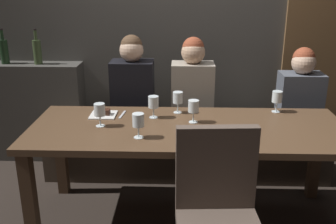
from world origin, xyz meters
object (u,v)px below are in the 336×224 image
(banquette_bench, at_px, (186,151))
(wine_bottle_pale_label, at_px, (37,51))
(chair_near_side, at_px, (218,208))
(wine_glass_center_back, at_px, (277,98))
(wine_bottle_dark_red, at_px, (4,51))
(fork_on_table, at_px, (122,115))
(diner_redhead, at_px, (133,86))
(dining_table, at_px, (188,138))
(diner_bearded, at_px, (192,87))
(wine_glass_far_left, at_px, (138,121))
(wine_glass_far_right, at_px, (178,98))
(espresso_cup, at_px, (199,141))
(wine_glass_center_front, at_px, (100,110))
(wine_glass_end_left, at_px, (153,103))
(diner_far_end, at_px, (300,92))
(wine_glass_near_right, at_px, (194,107))
(dessert_plate, at_px, (104,114))

(banquette_bench, bearing_deg, wine_bottle_pale_label, 166.91)
(chair_near_side, relative_size, wine_glass_center_back, 5.98)
(wine_bottle_dark_red, xyz_separation_m, fork_on_table, (1.21, -0.81, -0.33))
(banquette_bench, height_order, diner_redhead, diner_redhead)
(dining_table, distance_m, diner_bearded, 0.74)
(wine_bottle_pale_label, bearing_deg, wine_glass_far_left, -49.24)
(wine_bottle_pale_label, bearing_deg, wine_glass_far_right, -29.32)
(dining_table, distance_m, espresso_cup, 0.34)
(diner_redhead, height_order, wine_glass_far_right, diner_redhead)
(chair_near_side, xyz_separation_m, wine_glass_far_left, (-0.47, 0.51, 0.29))
(dining_table, height_order, fork_on_table, fork_on_table)
(diner_bearded, height_order, wine_glass_far_right, diner_bearded)
(espresso_cup, bearing_deg, wine_glass_center_front, 155.54)
(banquette_bench, height_order, wine_glass_center_front, wine_glass_center_front)
(wine_glass_end_left, height_order, wine_glass_center_back, same)
(chair_near_side, relative_size, wine_bottle_pale_label, 3.01)
(diner_far_end, bearing_deg, fork_on_table, -160.95)
(diner_far_end, bearing_deg, wine_glass_end_left, -155.71)
(diner_redhead, distance_m, fork_on_table, 0.49)
(chair_near_side, xyz_separation_m, espresso_cup, (-0.09, 0.40, 0.21))
(wine_bottle_pale_label, xyz_separation_m, wine_glass_far_right, (1.31, -0.73, -0.21))
(wine_bottle_dark_red, relative_size, wine_glass_end_left, 1.99)
(diner_bearded, relative_size, wine_bottle_dark_red, 2.46)
(diner_redhead, distance_m, wine_glass_center_back, 1.20)
(diner_bearded, height_order, wine_glass_far_left, diner_bearded)
(dining_table, height_order, diner_redhead, diner_redhead)
(wine_bottle_pale_label, bearing_deg, diner_redhead, -19.52)
(banquette_bench, distance_m, wine_glass_near_right, 0.88)
(diner_far_end, distance_m, wine_glass_center_back, 0.49)
(wine_bottle_pale_label, bearing_deg, diner_far_end, -7.22)
(wine_bottle_dark_red, distance_m, wine_bottle_pale_label, 0.31)
(espresso_cup, bearing_deg, dessert_plate, 142.86)
(wine_glass_near_right, distance_m, wine_glass_center_back, 0.69)
(dining_table, height_order, wine_glass_near_right, wine_glass_near_right)
(wine_bottle_dark_red, xyz_separation_m, wine_glass_center_front, (1.09, -1.04, -0.21))
(wine_bottle_dark_red, xyz_separation_m, wine_glass_far_left, (1.37, -1.24, -0.22))
(wine_bottle_dark_red, bearing_deg, wine_bottle_pale_label, -1.58)
(chair_near_side, height_order, diner_redhead, diner_redhead)
(banquette_bench, bearing_deg, dessert_plate, -141.68)
(wine_glass_near_right, relative_size, wine_glass_far_right, 1.00)
(wine_bottle_dark_red, bearing_deg, espresso_cup, -37.49)
(diner_redhead, bearing_deg, wine_glass_near_right, -50.64)
(wine_glass_center_back, xyz_separation_m, espresso_cup, (-0.62, -0.65, -0.09))
(espresso_cup, bearing_deg, diner_far_end, 48.84)
(chair_near_side, distance_m, wine_glass_near_right, 0.86)
(wine_glass_far_left, relative_size, fork_on_table, 0.96)
(wine_glass_center_back, relative_size, fork_on_table, 0.96)
(fork_on_table, bearing_deg, wine_bottle_dark_red, 152.79)
(diner_redhead, bearing_deg, fork_on_table, -92.83)
(wine_glass_end_left, bearing_deg, wine_glass_center_front, -152.56)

